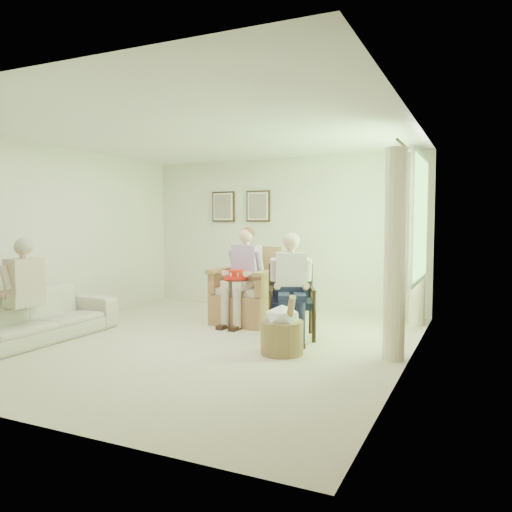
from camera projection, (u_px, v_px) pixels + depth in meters
The scene contains 19 objects.
floor at pixel (201, 341), 6.29m from camera, with size 5.50×5.50×0.00m, color beige.
back_wall at pixel (282, 234), 8.69m from camera, with size 5.00×0.04×2.60m, color silver.
front_wall at pixel (9, 250), 3.71m from camera, with size 5.00×0.04×2.60m, color silver.
left_wall at pixel (53, 236), 7.24m from camera, with size 0.04×5.50×2.60m, color silver.
right_wall at pixel (409, 242), 5.15m from camera, with size 0.04×5.50×2.60m, color silver.
ceiling at pixel (200, 133), 6.11m from camera, with size 5.00×5.50×0.02m, color white.
window at pixel (420, 216), 6.24m from camera, with size 0.13×2.50×1.63m.
curtain_left at pixel (395, 255), 5.43m from camera, with size 0.34×0.34×2.30m, color beige.
curtain_right at pixel (418, 246), 7.21m from camera, with size 0.34×0.34×2.30m, color beige.
framed_print_left at pixel (223, 207), 9.10m from camera, with size 0.45×0.05×0.55m.
framed_print_right at pixel (258, 206), 8.81m from camera, with size 0.45×0.05×0.55m.
wicker_armchair at pixel (248, 299), 7.43m from camera, with size 0.88×0.88×1.13m.
wood_armchair at pixel (294, 298), 6.54m from camera, with size 0.60×0.56×0.92m.
sofa at pixel (34, 316), 6.32m from camera, with size 0.85×2.18×0.64m, color beige.
person_wicker at pixel (244, 269), 7.26m from camera, with size 0.40×0.63×1.39m.
person_dark at pixel (290, 279), 6.38m from camera, with size 0.40×0.62×1.34m.
person_sofa at pixel (19, 285), 6.10m from camera, with size 0.42×0.62×1.29m.
red_hat at pixel (236, 276), 7.09m from camera, with size 0.35×0.35×0.14m.
hatbox at pixel (282, 330), 5.68m from camera, with size 0.59×0.59×0.72m.
Camera 1 is at (3.22, -5.34, 1.51)m, focal length 35.00 mm.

